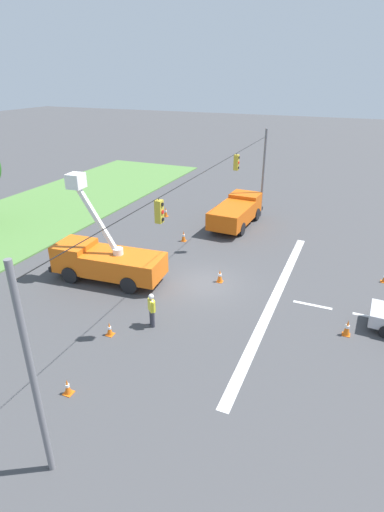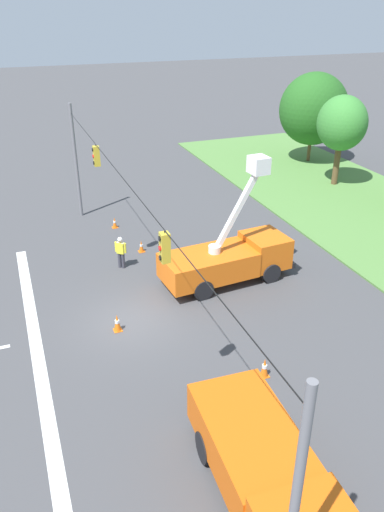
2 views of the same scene
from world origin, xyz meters
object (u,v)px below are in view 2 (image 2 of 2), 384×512
object	(u,v)px
tree_west	(342,124)
traffic_cone_mid_left	(115,223)
utility_truck_bucket_lift	(229,257)
traffic_cone_foreground_left	(141,246)
tree_far_west	(314,109)
traffic_cone_foreground_right	(117,323)
road_worker	(121,251)
traffic_cone_mid_right	(264,367)
utility_truck_support_near	(267,473)

from	to	relation	value
tree_west	traffic_cone_mid_left	xyz separation A→B (m)	(1.98, -17.54, -4.34)
utility_truck_bucket_lift	traffic_cone_foreground_left	distance (m)	5.77
tree_west	utility_truck_bucket_lift	xyz separation A→B (m)	(10.44, -13.62, -3.38)
tree_far_west	tree_west	distance (m)	6.25
tree_far_west	traffic_cone_foreground_right	distance (m)	28.80
road_worker	traffic_cone_mid_left	xyz separation A→B (m)	(-5.25, 0.83, -0.67)
utility_truck_bucket_lift	traffic_cone_mid_right	bearing A→B (deg)	-14.01
tree_far_west	utility_truck_bucket_lift	distance (m)	22.65
tree_far_west	traffic_cone_mid_right	bearing A→B (deg)	-35.67
utility_truck_support_near	traffic_cone_foreground_right	distance (m)	9.77
utility_truck_bucket_lift	traffic_cone_foreground_right	distance (m)	6.73
tree_far_west	utility_truck_support_near	distance (m)	34.52
traffic_cone_foreground_right	traffic_cone_mid_right	size ratio (longest dim) A/B	1.01
utility_truck_bucket_lift	utility_truck_support_near	size ratio (longest dim) A/B	1.02
utility_truck_bucket_lift	traffic_cone_foreground_right	bearing A→B (deg)	-69.96
traffic_cone_mid_right	tree_far_west	bearing A→B (deg)	144.33
utility_truck_bucket_lift	tree_west	bearing A→B (deg)	127.48
utility_truck_support_near	traffic_cone_foreground_left	world-z (taller)	utility_truck_support_near
traffic_cone_foreground_right	traffic_cone_foreground_left	bearing A→B (deg)	156.64
utility_truck_support_near	traffic_cone_mid_left	world-z (taller)	utility_truck_support_near
utility_truck_support_near	road_worker	world-z (taller)	utility_truck_support_near
tree_west	utility_truck_support_near	size ratio (longest dim) A/B	1.00
tree_west	traffic_cone_mid_left	size ratio (longest dim) A/B	9.83
traffic_cone_foreground_right	traffic_cone_mid_right	bearing A→B (deg)	42.98
utility_truck_support_near	tree_west	bearing A→B (deg)	141.20
traffic_cone_mid_left	road_worker	bearing A→B (deg)	-8.98
road_worker	traffic_cone_foreground_right	distance (m)	5.74
utility_truck_bucket_lift	road_worker	bearing A→B (deg)	-124.11
traffic_cone_foreground_right	road_worker	bearing A→B (deg)	164.60
traffic_cone_foreground_left	tree_west	bearing A→B (deg)	108.92
traffic_cone_foreground_left	traffic_cone_foreground_right	bearing A→B (deg)	-23.36
tree_west	traffic_cone_foreground_right	xyz separation A→B (m)	(12.73, -19.89, -4.27)
traffic_cone_foreground_left	traffic_cone_foreground_right	size ratio (longest dim) A/B	0.85
tree_west	road_worker	distance (m)	20.08
tree_far_west	traffic_cone_mid_left	size ratio (longest dim) A/B	11.01
utility_truck_bucket_lift	tree_far_west	bearing A→B (deg)	137.40
tree_west	traffic_cone_mid_right	world-z (taller)	tree_west
utility_truck_bucket_lift	traffic_cone_mid_right	distance (m)	7.38
road_worker	traffic_cone_mid_right	xyz separation A→B (m)	(10.32, 2.98, -0.60)
utility_truck_support_near	traffic_cone_mid_right	xyz separation A→B (m)	(-4.71, 2.50, -0.76)
tree_west	traffic_cone_mid_left	bearing A→B (deg)	-83.56
tree_west	traffic_cone_mid_right	bearing A→B (deg)	-41.26
tree_far_west	utility_truck_bucket_lift	world-z (taller)	tree_far_west
tree_far_west	traffic_cone_foreground_left	xyz separation A→B (m)	(11.85, -18.44, -4.18)
traffic_cone_foreground_right	traffic_cone_mid_left	size ratio (longest dim) A/B	1.19
tree_far_west	traffic_cone_foreground_right	size ratio (longest dim) A/B	9.28
traffic_cone_foreground_left	traffic_cone_foreground_right	distance (m)	7.56
road_worker	traffic_cone_foreground_left	size ratio (longest dim) A/B	2.58
traffic_cone_foreground_right	tree_west	bearing A→B (deg)	122.62
utility_truck_bucket_lift	road_worker	size ratio (longest dim) A/B	3.85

